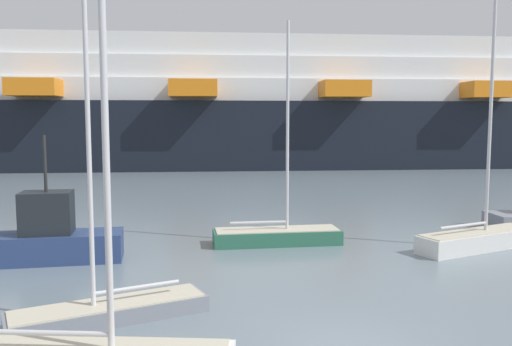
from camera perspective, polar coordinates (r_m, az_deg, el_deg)
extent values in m
cylinder|color=silver|center=(10.79, -15.90, 6.24)|extent=(0.14, 0.14, 9.63)
cylinder|color=silver|center=(12.09, -21.46, -15.67)|extent=(2.61, 0.66, 0.11)
cube|color=white|center=(24.13, 22.64, -6.70)|extent=(5.90, 3.05, 0.74)
cube|color=beige|center=(24.06, 22.67, -5.79)|extent=(5.64, 2.88, 0.04)
cylinder|color=silver|center=(23.96, 23.84, 5.74)|extent=(0.14, 0.14, 9.69)
cylinder|color=silver|center=(23.37, 21.37, -5.25)|extent=(2.50, 0.92, 0.11)
cube|color=gray|center=(15.31, -15.38, -14.17)|extent=(5.39, 2.93, 0.44)
cube|color=beige|center=(15.23, -15.40, -13.31)|extent=(5.15, 2.76, 0.04)
cylinder|color=silver|center=(14.33, -17.57, 5.35)|extent=(0.13, 0.13, 9.82)
cylinder|color=silver|center=(15.29, -12.59, -11.86)|extent=(2.27, 0.86, 0.10)
cube|color=#2D6B51|center=(23.26, 2.26, -6.85)|extent=(5.53, 1.58, 0.62)
cube|color=beige|center=(23.19, 2.26, -6.05)|extent=(5.31, 1.46, 0.04)
cylinder|color=silver|center=(22.79, 3.40, 4.94)|extent=(0.13, 0.13, 8.88)
cylinder|color=silver|center=(22.99, 0.30, -5.31)|extent=(2.48, 0.14, 0.11)
cube|color=navy|center=(21.94, -22.16, -7.44)|extent=(6.13, 1.90, 1.08)
cube|color=#1E2328|center=(21.63, -21.50, -3.98)|extent=(1.89, 1.37, 1.61)
cylinder|color=#262626|center=(21.40, -21.68, 0.96)|extent=(0.12, 0.12, 2.13)
cube|color=black|center=(65.14, -13.33, 4.09)|extent=(134.40, 27.37, 7.34)
cube|color=white|center=(65.19, -13.43, 8.37)|extent=(123.60, 24.44, 2.40)
cube|color=white|center=(65.35, -13.48, 10.47)|extent=(116.19, 22.97, 2.40)
cube|color=white|center=(65.60, -13.53, 12.56)|extent=(108.77, 21.50, 2.40)
cube|color=orange|center=(57.41, -22.64, 8.46)|extent=(5.04, 4.04, 1.68)
cube|color=orange|center=(54.85, -6.73, 9.01)|extent=(5.04, 4.04, 1.68)
cube|color=orange|center=(56.63, 9.42, 8.87)|extent=(5.04, 4.04, 1.68)
cube|color=orange|center=(62.37, 23.55, 8.18)|extent=(5.04, 4.04, 1.68)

